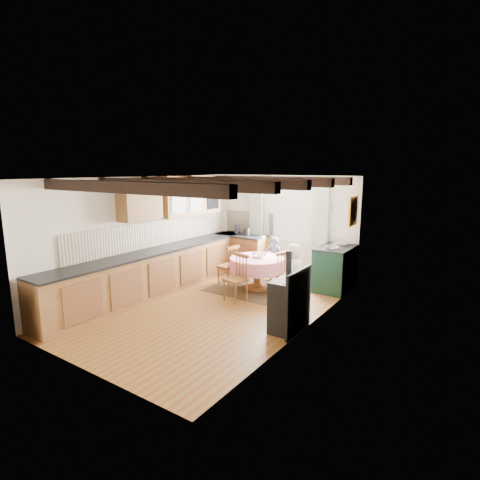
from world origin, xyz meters
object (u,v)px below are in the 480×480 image
Objects in this scene: cast_iron_stove at (288,291)px; child_right at (294,270)px; chair_near at (235,278)px; aga_range at (335,268)px; chair_right at (288,275)px; chair_left at (228,265)px; child_far at (274,259)px; cup at (254,254)px; dining_table at (257,274)px.

child_right is at bearing 112.64° from cast_iron_stove.
chair_near is 0.90× the size of aga_range.
chair_right is at bearing -123.83° from aga_range.
chair_left is 0.88× the size of child_far.
aga_range is (1.36, 1.77, 0.01)m from chair_near.
child_right is at bearing 126.51° from child_far.
cast_iron_stove is 2.23m from cup.
chair_left is 2.65m from cast_iron_stove.
aga_range is 1.00m from child_right.
cast_iron_stove is 1.75m from child_right.
cast_iron_stove is 12.72× the size of cup.
child_right is at bearing 63.56° from chair_near.
child_right is (-0.67, 1.61, -0.12)m from cast_iron_stove.
cup is at bearing 69.19° from child_far.
aga_range is at bearing 171.49° from child_far.
child_right is at bearing 105.27° from chair_left.
chair_left is at bearing -169.75° from cup.
chair_near reaches higher than cup.
chair_left is at bearing 36.50° from child_far.
child_right is 10.47× the size of cup.
dining_table is at bearing -30.63° from cup.
chair_right is 1.14m from aga_range.
cast_iron_stove is at bearing -45.18° from dining_table.
child_right is at bearing -124.24° from aga_range.
dining_table is 1.08× the size of child_right.
child_far reaches higher than cup.
cast_iron_stove is (1.48, -1.49, 0.30)m from dining_table.
cast_iron_stove reaches higher than child_right.
chair_left reaches higher than chair_right.
chair_near is 1.64m from child_far.
cup is at bearing 104.13° from chair_right.
child_far is (-1.40, -0.13, 0.03)m from aga_range.
dining_table is at bearing 102.62° from chair_left.
chair_left is 2.32m from aga_range.
chair_right reaches higher than dining_table.
chair_left is 0.69× the size of cast_iron_stove.
chair_right is at bearing 138.44° from child_right.
chair_near is 0.95m from cup.
child_far is at bearing 149.77° from chair_left.
aga_range is 1.01× the size of child_far.
aga_range is 2.44m from cast_iron_stove.
chair_near reaches higher than chair_left.
cup is at bearing 135.69° from cast_iron_stove.
child_far reaches higher than aga_range.
cast_iron_stove is 1.28× the size of child_far.
cast_iron_stove is at bearing 109.27° from child_far.
child_far is 0.78m from cup.
chair_near is 1.03× the size of chair_right.
child_right is (-0.56, -0.82, 0.06)m from aga_range.
dining_table is 1.29× the size of chair_right.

